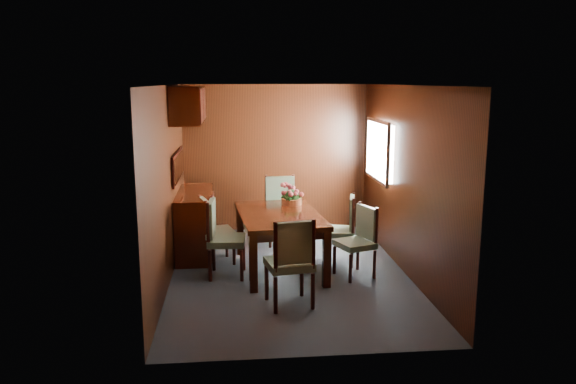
{
  "coord_description": "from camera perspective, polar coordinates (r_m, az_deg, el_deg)",
  "views": [
    {
      "loc": [
        -0.69,
        -6.9,
        2.45
      ],
      "look_at": [
        0.0,
        0.13,
        1.05
      ],
      "focal_mm": 35.0,
      "sensor_mm": 36.0,
      "label": 1
    }
  ],
  "objects": [
    {
      "name": "dining_table",
      "position": [
        7.32,
        -0.88,
        -2.97
      ],
      "size": [
        1.16,
        1.71,
        0.76
      ],
      "rotation": [
        0.0,
        0.0,
        0.09
      ],
      "color": "black",
      "rests_on": "ground"
    },
    {
      "name": "chair_right_far",
      "position": [
        7.63,
        5.7,
        -3.43
      ],
      "size": [
        0.52,
        0.53,
        0.95
      ],
      "rotation": [
        0.0,
        0.0,
        1.36
      ],
      "color": "black",
      "rests_on": "ground"
    },
    {
      "name": "chair_right_near",
      "position": [
        7.19,
        7.27,
        -4.55
      ],
      "size": [
        0.54,
        0.55,
        0.92
      ],
      "rotation": [
        0.0,
        0.0,
        1.94
      ],
      "color": "black",
      "rests_on": "ground"
    },
    {
      "name": "ground",
      "position": [
        7.35,
        0.1,
        -8.25
      ],
      "size": [
        4.5,
        4.5,
        0.0
      ],
      "primitive_type": "plane",
      "color": "#313B43",
      "rests_on": "ground"
    },
    {
      "name": "chair_foot",
      "position": [
        8.6,
        -0.7,
        -1.4
      ],
      "size": [
        0.52,
        0.5,
        1.03
      ],
      "rotation": [
        0.0,
        0.0,
        3.22
      ],
      "color": "black",
      "rests_on": "ground"
    },
    {
      "name": "chair_left_far",
      "position": [
        7.69,
        -7.74,
        -3.5
      ],
      "size": [
        0.52,
        0.53,
        0.92
      ],
      "rotation": [
        0.0,
        0.0,
        -1.3
      ],
      "color": "black",
      "rests_on": "ground"
    },
    {
      "name": "sideboard",
      "position": [
        8.17,
        -9.38,
        -3.12
      ],
      "size": [
        0.48,
        1.4,
        0.9
      ],
      "primitive_type": "cube",
      "color": "black",
      "rests_on": "ground"
    },
    {
      "name": "flower_centerpiece",
      "position": [
        7.76,
        0.37,
        -0.24
      ],
      "size": [
        0.3,
        0.3,
        0.3
      ],
      "color": "#AA5A34",
      "rests_on": "dining_table"
    },
    {
      "name": "room_shell",
      "position": [
        7.3,
        -0.97,
        4.77
      ],
      "size": [
        3.06,
        4.52,
        2.41
      ],
      "color": "black",
      "rests_on": "ground"
    },
    {
      "name": "chair_head",
      "position": [
        6.13,
        0.32,
        -6.72
      ],
      "size": [
        0.56,
        0.54,
        1.02
      ],
      "rotation": [
        0.0,
        0.0,
        0.18
      ],
      "color": "black",
      "rests_on": "ground"
    },
    {
      "name": "chair_left_near",
      "position": [
        7.16,
        -6.86,
        -4.21
      ],
      "size": [
        0.49,
        0.51,
        1.0
      ],
      "rotation": [
        0.0,
        0.0,
        -1.65
      ],
      "color": "black",
      "rests_on": "ground"
    }
  ]
}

